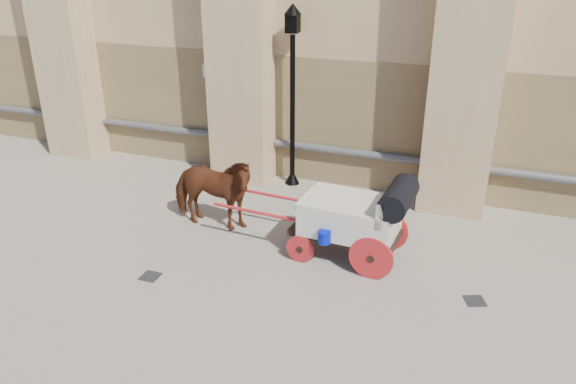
% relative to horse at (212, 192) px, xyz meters
% --- Properties ---
extents(ground, '(90.00, 90.00, 0.00)m').
position_rel_horse_xyz_m(ground, '(0.49, -0.94, -0.80)').
color(ground, gray).
rests_on(ground, ground).
extents(horse, '(1.92, 0.91, 1.61)m').
position_rel_horse_xyz_m(horse, '(0.00, 0.00, 0.00)').
color(horse, maroon).
rests_on(horse, ground).
extents(carriage, '(3.77, 1.36, 1.63)m').
position_rel_horse_xyz_m(carriage, '(3.04, -0.16, 0.07)').
color(carriage, black).
rests_on(carriage, ground).
extents(street_lamp, '(0.39, 0.39, 4.19)m').
position_rel_horse_xyz_m(street_lamp, '(0.74, 2.71, 1.44)').
color(street_lamp, black).
rests_on(street_lamp, ground).
extents(drain_grate_near, '(0.32, 0.32, 0.01)m').
position_rel_horse_xyz_m(drain_grate_near, '(-0.18, -2.06, -0.80)').
color(drain_grate_near, black).
rests_on(drain_grate_near, ground).
extents(drain_grate_far, '(0.42, 0.42, 0.01)m').
position_rel_horse_xyz_m(drain_grate_far, '(5.25, -0.81, -0.80)').
color(drain_grate_far, black).
rests_on(drain_grate_far, ground).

